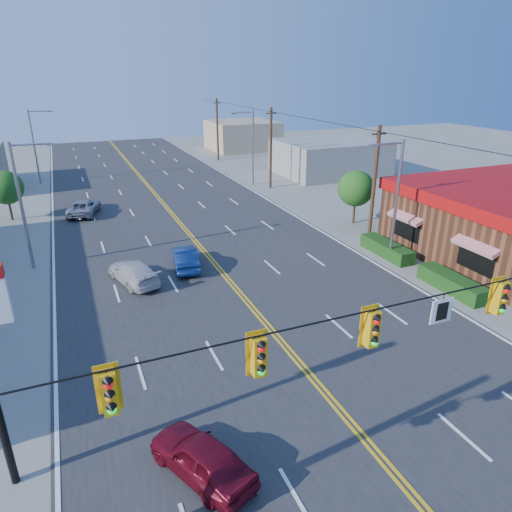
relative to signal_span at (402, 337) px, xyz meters
name	(u,v)px	position (x,y,z in m)	size (l,w,h in m)	color
ground	(387,467)	(0.12, 0.00, -4.89)	(160.00, 160.00, 0.00)	gray
road	(206,254)	(0.12, 20.00, -4.86)	(20.00, 120.00, 0.06)	#2D2D30
signal_span	(402,337)	(0.00, 0.00, 0.00)	(24.32, 0.34, 9.00)	#47301E
streetlight_se	(394,196)	(10.91, 14.00, -0.37)	(2.55, 0.25, 8.00)	gray
streetlight_ne	(251,144)	(10.91, 38.00, -0.37)	(2.55, 0.25, 8.00)	gray
streetlight_sw	(24,200)	(-10.67, 22.00, -0.37)	(2.55, 0.25, 8.00)	gray
streetlight_nw	(36,143)	(-10.67, 48.00, -0.37)	(2.55, 0.25, 8.00)	gray
utility_pole_near	(374,185)	(12.32, 18.00, -0.69)	(0.28, 0.28, 8.40)	#47301E
utility_pole_mid	(271,149)	(12.32, 36.00, -0.69)	(0.28, 0.28, 8.40)	#47301E
utility_pole_far	(217,130)	(12.32, 54.00, -0.69)	(0.28, 0.28, 8.40)	#47301E
tree_kfc_rear	(356,188)	(13.62, 22.00, -1.95)	(2.94, 2.94, 4.41)	#47301E
tree_west	(6,188)	(-12.88, 34.00, -2.09)	(2.80, 2.80, 4.20)	#47301E
bld_east_mid	(330,157)	(22.12, 40.00, -2.89)	(12.00, 10.00, 4.00)	gray
bld_east_far	(242,135)	(19.12, 62.00, -2.69)	(10.00, 10.00, 4.40)	tan
car_magenta	(202,459)	(-5.45, 2.00, -4.23)	(1.56, 3.88, 1.32)	maroon
car_blue	(185,259)	(-1.79, 18.09, -4.21)	(1.44, 4.12, 1.36)	navy
car_white	(134,273)	(-5.20, 17.16, -4.24)	(1.82, 4.48, 1.30)	silver
car_silver	(84,208)	(-7.05, 33.09, -4.22)	(2.21, 4.79, 1.33)	#A2A0A5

